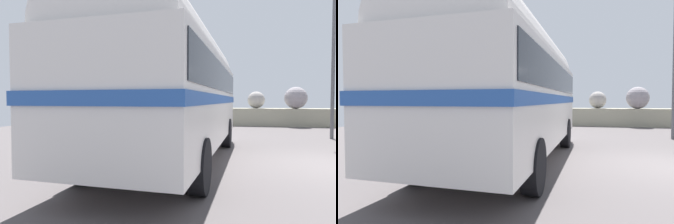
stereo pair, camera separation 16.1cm
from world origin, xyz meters
TOP-DOWN VIEW (x-y plane):
  - breakwater at (-0.04, 11.79)m, footprint 31.36×2.31m
  - vintage_coach at (-3.95, -0.13)m, footprint 2.98×8.72m
  - lamp_post at (1.38, 5.53)m, footprint 1.24×0.30m

SIDE VIEW (x-z plane):
  - breakwater at x=-0.04m, z-range -0.48..1.97m
  - vintage_coach at x=-3.95m, z-range 0.20..3.90m
  - lamp_post at x=1.38m, z-range 0.42..7.62m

